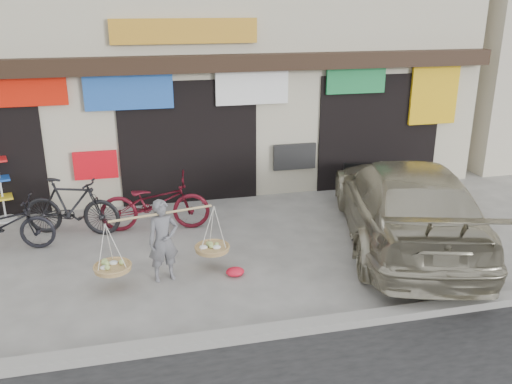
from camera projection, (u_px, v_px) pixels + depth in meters
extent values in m
plane|color=gray|center=(217.00, 271.00, 9.07)|extent=(70.00, 70.00, 0.00)
cube|color=gray|center=(241.00, 335.00, 7.21)|extent=(70.00, 0.25, 0.12)
cube|color=beige|center=(172.00, 33.00, 13.87)|extent=(14.00, 6.00, 7.00)
cube|color=black|center=(187.00, 64.00, 11.13)|extent=(14.00, 0.35, 0.35)
cube|color=black|center=(188.00, 140.00, 12.06)|extent=(3.00, 0.60, 2.70)
cube|color=black|center=(374.00, 130.00, 13.05)|extent=(3.00, 0.60, 2.70)
cube|color=red|center=(25.00, 91.00, 10.65)|extent=(1.60, 0.08, 0.60)
cube|color=blue|center=(129.00, 93.00, 11.12)|extent=(1.80, 0.08, 0.70)
cube|color=white|center=(252.00, 88.00, 11.68)|extent=(1.60, 0.08, 0.70)
cube|color=#1C8342|center=(356.00, 80.00, 12.17)|extent=(1.40, 0.08, 0.60)
cube|color=#F0B310|center=(434.00, 94.00, 12.74)|extent=(1.20, 0.08, 1.40)
cube|color=red|center=(96.00, 165.00, 11.44)|extent=(0.90, 0.08, 0.60)
cube|color=black|center=(295.00, 157.00, 12.43)|extent=(1.00, 0.08, 0.60)
cube|color=gold|center=(185.00, 31.00, 10.98)|extent=(3.00, 0.08, 0.50)
imported|color=slate|center=(163.00, 241.00, 8.59)|extent=(0.55, 0.42, 1.36)
cylinder|color=tan|center=(162.00, 213.00, 8.43)|extent=(1.62, 0.37, 0.04)
cylinder|color=#AA8751|center=(113.00, 268.00, 8.36)|extent=(0.56, 0.56, 0.07)
ellipsoid|color=#A5BF66|center=(112.00, 264.00, 8.34)|extent=(0.39, 0.39, 0.10)
cylinder|color=#AA8751|center=(212.00, 248.00, 9.01)|extent=(0.56, 0.56, 0.07)
ellipsoid|color=#A5BF66|center=(212.00, 245.00, 8.99)|extent=(0.39, 0.39, 0.10)
imported|color=black|center=(1.00, 225.00, 9.70)|extent=(1.91, 0.83, 0.98)
imported|color=black|center=(72.00, 207.00, 10.34)|extent=(1.95, 1.10, 1.13)
imported|color=#510D18|center=(155.00, 203.00, 10.56)|extent=(2.19, 0.98, 1.12)
imported|color=#A69F86|center=(406.00, 203.00, 9.93)|extent=(3.57, 5.77, 1.56)
cube|color=black|center=(381.00, 173.00, 12.41)|extent=(1.66, 0.56, 0.45)
cube|color=silver|center=(380.00, 176.00, 12.51)|extent=(0.44, 0.14, 0.12)
cylinder|color=silver|center=(6.00, 219.00, 11.19)|extent=(0.44, 0.44, 0.04)
cylinder|color=silver|center=(0.00, 183.00, 10.93)|extent=(0.04, 0.04, 1.59)
cube|color=yellow|center=(3.00, 197.00, 11.03)|extent=(0.46, 0.46, 0.04)
ellipsoid|color=red|center=(235.00, 272.00, 8.89)|extent=(0.31, 0.25, 0.14)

